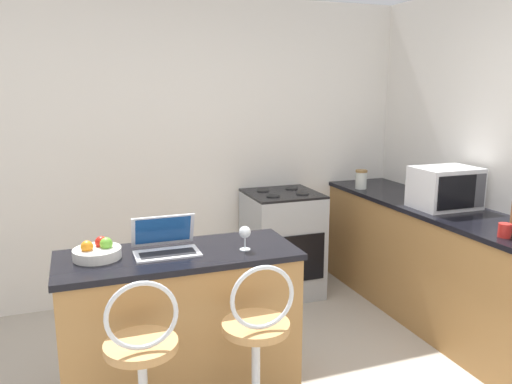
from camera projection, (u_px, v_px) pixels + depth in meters
The scene contains 12 objects.
wall_back at pixel (188, 150), 4.37m from camera, with size 12.00×0.06×2.60m.
breakfast_bar at pixel (181, 329), 2.88m from camera, with size 1.33×0.55×0.93m.
counter_right at pixel (455, 273), 3.75m from camera, with size 0.63×2.92×0.93m.
bar_stool_far at pixel (257, 363), 2.50m from camera, with size 0.40×0.40×1.02m.
laptop at pixel (165, 243), 2.78m from camera, with size 0.35×0.25×0.20m.
microwave at pixel (445, 188), 3.79m from camera, with size 0.47×0.35×0.31m.
stove_range at pixel (282, 243), 4.47m from camera, with size 0.62×0.61×0.94m.
mug_blue at pixel (430, 191), 4.20m from camera, with size 0.09×0.08×0.10m.
fruit_bowl at pixel (98, 252), 2.68m from camera, with size 0.26×0.26×0.11m.
wine_glass_tall at pixel (245, 233), 2.81m from camera, with size 0.07×0.07×0.14m.
mug_red at pixel (505, 230), 3.06m from camera, with size 0.09×0.08×0.09m.
storage_jar at pixel (361, 179), 4.53m from camera, with size 0.11×0.11×0.17m.
Camera 1 is at (-0.93, -1.87, 1.83)m, focal length 35.00 mm.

